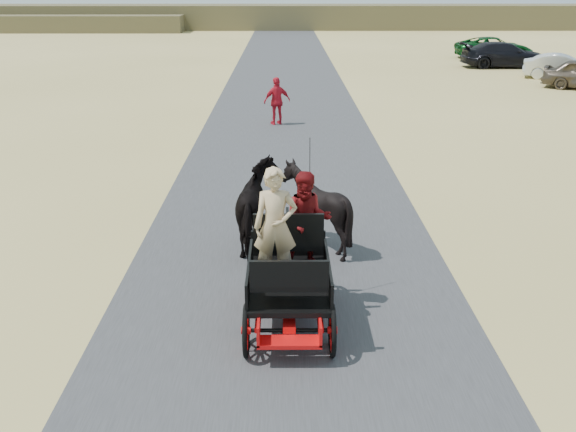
{
  "coord_description": "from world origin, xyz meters",
  "views": [
    {
      "loc": [
        -0.08,
        -7.95,
        5.13
      ],
      "look_at": [
        -0.01,
        2.55,
        1.2
      ],
      "focal_mm": 40.0,
      "sensor_mm": 36.0,
      "label": 1
    }
  ],
  "objects_px": {
    "car_b": "(562,67)",
    "car_c": "(504,55)",
    "horse_left": "(260,208)",
    "carriage": "(289,302)",
    "horse_right": "(315,208)",
    "pedestrian": "(277,101)",
    "car_d": "(494,48)"
  },
  "relations": [
    {
      "from": "pedestrian",
      "to": "carriage",
      "type": "bearing_deg",
      "value": 70.12
    },
    {
      "from": "carriage",
      "to": "horse_right",
      "type": "distance_m",
      "value": 3.09
    },
    {
      "from": "car_d",
      "to": "pedestrian",
      "type": "bearing_deg",
      "value": 146.15
    },
    {
      "from": "car_c",
      "to": "pedestrian",
      "type": "bearing_deg",
      "value": 139.64
    },
    {
      "from": "horse_left",
      "to": "car_b",
      "type": "height_order",
      "value": "horse_left"
    },
    {
      "from": "pedestrian",
      "to": "car_b",
      "type": "bearing_deg",
      "value": -164.43
    },
    {
      "from": "pedestrian",
      "to": "car_b",
      "type": "xyz_separation_m",
      "value": [
        15.05,
        11.21,
        -0.22
      ]
    },
    {
      "from": "car_d",
      "to": "car_b",
      "type": "bearing_deg",
      "value": -173.74
    },
    {
      "from": "carriage",
      "to": "car_c",
      "type": "xyz_separation_m",
      "value": [
        13.16,
        30.32,
        0.38
      ]
    },
    {
      "from": "pedestrian",
      "to": "car_b",
      "type": "distance_m",
      "value": 18.77
    },
    {
      "from": "horse_left",
      "to": "car_b",
      "type": "bearing_deg",
      "value": -123.96
    },
    {
      "from": "car_b",
      "to": "car_d",
      "type": "relative_size",
      "value": 0.78
    },
    {
      "from": "carriage",
      "to": "horse_right",
      "type": "height_order",
      "value": "horse_right"
    },
    {
      "from": "horse_right",
      "to": "carriage",
      "type": "bearing_deg",
      "value": 79.61
    },
    {
      "from": "car_b",
      "to": "horse_right",
      "type": "bearing_deg",
      "value": 167.69
    },
    {
      "from": "car_b",
      "to": "car_d",
      "type": "height_order",
      "value": "car_d"
    },
    {
      "from": "carriage",
      "to": "pedestrian",
      "type": "bearing_deg",
      "value": 91.22
    },
    {
      "from": "horse_left",
      "to": "horse_right",
      "type": "distance_m",
      "value": 1.1
    },
    {
      "from": "carriage",
      "to": "car_b",
      "type": "xyz_separation_m",
      "value": [
        14.74,
        25.71,
        0.28
      ]
    },
    {
      "from": "horse_left",
      "to": "car_b",
      "type": "relative_size",
      "value": 0.51
    },
    {
      "from": "horse_right",
      "to": "car_b",
      "type": "height_order",
      "value": "horse_right"
    },
    {
      "from": "carriage",
      "to": "horse_left",
      "type": "distance_m",
      "value": 3.09
    },
    {
      "from": "carriage",
      "to": "car_d",
      "type": "height_order",
      "value": "car_d"
    },
    {
      "from": "pedestrian",
      "to": "horse_left",
      "type": "bearing_deg",
      "value": 67.7
    },
    {
      "from": "car_b",
      "to": "car_c",
      "type": "relative_size",
      "value": 0.77
    },
    {
      "from": "horse_right",
      "to": "pedestrian",
      "type": "distance_m",
      "value": 11.53
    },
    {
      "from": "car_b",
      "to": "horse_left",
      "type": "bearing_deg",
      "value": 165.73
    },
    {
      "from": "pedestrian",
      "to": "car_d",
      "type": "bearing_deg",
      "value": -146.12
    },
    {
      "from": "horse_right",
      "to": "car_b",
      "type": "xyz_separation_m",
      "value": [
        14.19,
        22.71,
        -0.2
      ]
    },
    {
      "from": "horse_left",
      "to": "car_b",
      "type": "xyz_separation_m",
      "value": [
        15.29,
        22.71,
        -0.2
      ]
    },
    {
      "from": "car_b",
      "to": "car_c",
      "type": "xyz_separation_m",
      "value": [
        -1.58,
        4.61,
        0.09
      ]
    },
    {
      "from": "horse_left",
      "to": "car_d",
      "type": "xyz_separation_m",
      "value": [
        14.48,
        31.82,
        -0.15
      ]
    }
  ]
}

